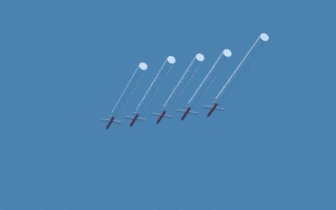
{
  "coord_description": "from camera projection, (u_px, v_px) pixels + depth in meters",
  "views": [
    {
      "loc": [
        -113.31,
        -362.49,
        1.25
      ],
      "look_at": [
        -0.24,
        -7.81,
        210.9
      ],
      "focal_mm": 135.35,
      "sensor_mm": 36.0,
      "label": 1
    }
  ],
  "objects": [
    {
      "name": "jet_lead",
      "position": [
        111.0,
        122.0,
        441.25
      ],
      "size": [
        7.55,
        11.0,
        2.64
      ],
      "color": "red"
    },
    {
      "name": "jet_second_echelon",
      "position": [
        135.0,
        120.0,
        438.11
      ],
      "size": [
        7.55,
        11.0,
        2.64
      ],
      "color": "red"
    },
    {
      "name": "jet_third_echelon",
      "position": [
        161.0,
        117.0,
        434.52
      ],
      "size": [
        7.55,
        11.0,
        2.64
      ],
      "color": "red"
    },
    {
      "name": "jet_fourth_echelon",
      "position": [
        186.0,
        113.0,
        430.38
      ],
      "size": [
        7.55,
        11.0,
        2.64
      ],
      "color": "red"
    },
    {
      "name": "jet_fifth_echelon",
      "position": [
        213.0,
        109.0,
        426.47
      ],
      "size": [
        7.55,
        11.0,
        2.64
      ],
      "color": "red"
    },
    {
      "name": "smoke_trail_lead",
      "position": [
        128.0,
        92.0,
        422.67
      ],
      "size": [
        2.7,
        34.64,
        2.7
      ],
      "color": "white"
    },
    {
      "name": "smoke_trail_second_echelon",
      "position": [
        154.0,
        87.0,
        418.67
      ],
      "size": [
        2.7,
        36.68,
        2.7
      ],
      "color": "white"
    },
    {
      "name": "smoke_trail_third_echelon",
      "position": [
        182.0,
        85.0,
        415.44
      ],
      "size": [
        2.7,
        35.82,
        2.7
      ],
      "color": "white"
    },
    {
      "name": "smoke_trail_fourth_echelon",
      "position": [
        209.0,
        81.0,
        411.3
      ],
      "size": [
        2.7,
        35.82,
        2.7
      ],
      "color": "white"
    },
    {
      "name": "smoke_trail_fifth_echelon",
      "position": [
        240.0,
        71.0,
        404.6
      ],
      "size": [
        2.7,
        42.55,
        2.7
      ],
      "color": "white"
    }
  ]
}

